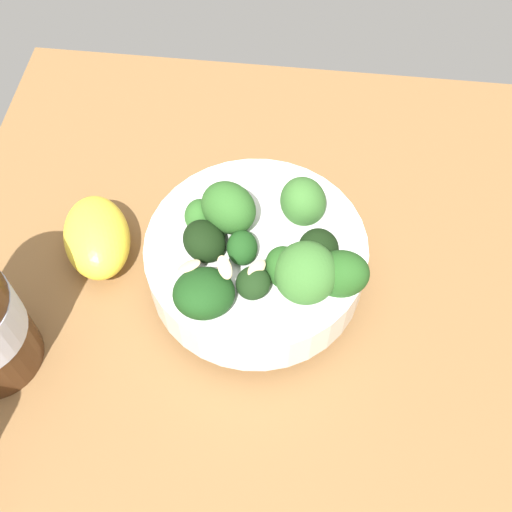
{
  "coord_description": "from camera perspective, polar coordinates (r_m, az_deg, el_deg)",
  "views": [
    {
      "loc": [
        -25.07,
        -1.55,
        47.91
      ],
      "look_at": [
        2.3,
        1.54,
        4.0
      ],
      "focal_mm": 45.25,
      "sensor_mm": 36.0,
      "label": 1
    }
  ],
  "objects": [
    {
      "name": "ground_plane",
      "position": [
        0.56,
        1.31,
        -5.4
      ],
      "size": [
        58.16,
        58.16,
        3.92
      ],
      "primitive_type": "cube",
      "color": "brown"
    },
    {
      "name": "bowl_of_broccoli",
      "position": [
        0.51,
        0.31,
        -0.13
      ],
      "size": [
        17.66,
        18.4,
        10.12
      ],
      "color": "white",
      "rests_on": "ground_plane"
    },
    {
      "name": "lemon_wedge",
      "position": [
        0.57,
        -13.88,
        1.64
      ],
      "size": [
        9.78,
        8.19,
        4.38
      ],
      "primitive_type": "ellipsoid",
      "rotation": [
        0.0,
        0.0,
        3.51
      ],
      "color": "yellow",
      "rests_on": "ground_plane"
    }
  ]
}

